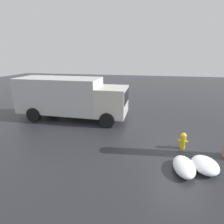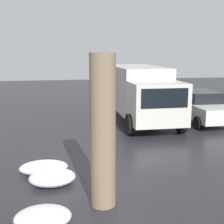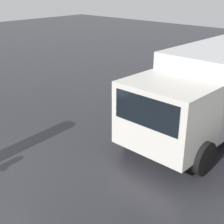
# 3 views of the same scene
# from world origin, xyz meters

# --- Properties ---
(delivery_truck) EXTENTS (7.22, 2.61, 2.70)m
(delivery_truck) POSITION_xyz_m (6.69, -2.87, 1.50)
(delivery_truck) COLOR beige
(delivery_truck) RESTS_ON ground_plane
(pedestrian) EXTENTS (0.34, 0.34, 1.57)m
(pedestrian) POSITION_xyz_m (4.49, -2.43, 0.86)
(pedestrian) COLOR #23232D
(pedestrian) RESTS_ON ground_plane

